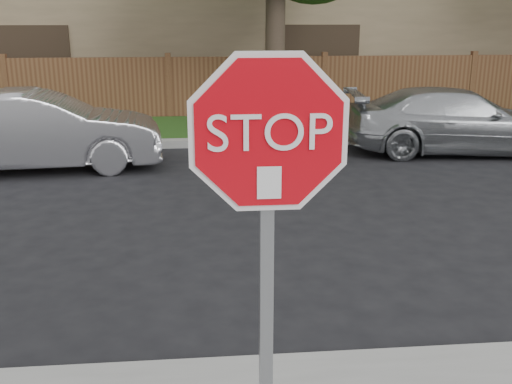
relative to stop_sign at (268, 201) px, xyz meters
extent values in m
plane|color=black|center=(-1.06, 1.48, -1.83)|extent=(90.00, 90.00, 0.00)
cube|color=gray|center=(-1.06, 9.63, -1.75)|extent=(70.00, 0.30, 0.15)
cube|color=#1E4714|center=(-1.06, 11.28, -1.77)|extent=(70.00, 3.00, 0.12)
cube|color=#55311E|center=(-1.06, 12.88, -1.03)|extent=(70.00, 0.12, 1.60)
cube|color=#8C7857|center=(-1.06, 18.48, 1.17)|extent=(34.00, 8.00, 6.00)
cylinder|color=#382B21|center=(1.44, 11.18, 0.13)|extent=(0.44, 0.44, 3.92)
cube|color=gray|center=(0.00, 0.05, -0.58)|extent=(0.06, 0.06, 2.30)
cylinder|color=white|center=(0.00, -0.02, 0.32)|extent=(1.01, 0.02, 1.01)
cylinder|color=red|center=(0.00, -0.03, 0.32)|extent=(0.93, 0.02, 0.93)
cube|color=white|center=(0.00, -0.05, 0.10)|extent=(0.11, 0.00, 0.15)
imported|color=#BBBABF|center=(-3.10, 7.98, -1.14)|extent=(4.31, 1.83, 1.38)
imported|color=#A8ABAF|center=(4.73, 8.61, -1.20)|extent=(4.49, 2.18, 1.26)
camera|label=1|loc=(-0.30, -2.61, 0.83)|focal=42.00mm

